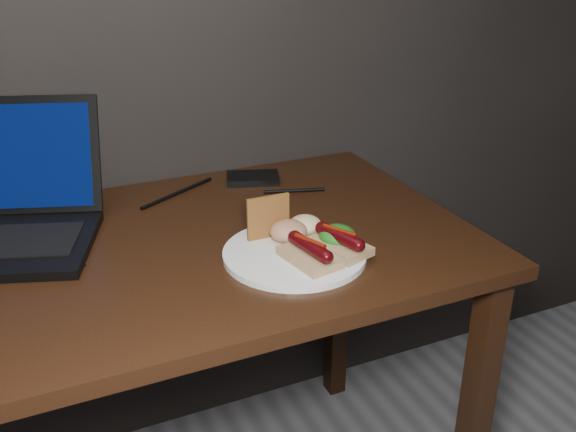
# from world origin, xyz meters

# --- Properties ---
(desk) EXTENTS (1.40, 0.70, 0.75)m
(desk) POSITION_xyz_m (0.00, 1.38, 0.66)
(desk) COLOR black
(desk) RESTS_ON ground
(laptop) EXTENTS (0.43, 0.44, 0.25)m
(laptop) POSITION_xyz_m (-0.17, 1.55, 0.80)
(laptop) COLOR black
(laptop) RESTS_ON desk
(hard_drive) EXTENTS (0.14, 0.11, 0.02)m
(hard_drive) POSITION_xyz_m (0.38, 1.63, 0.76)
(hard_drive) COLOR black
(hard_drive) RESTS_ON desk
(desk_cables) EXTENTS (1.00, 0.32, 0.01)m
(desk_cables) POSITION_xyz_m (0.00, 1.53, 0.75)
(desk_cables) COLOR black
(desk_cables) RESTS_ON desk
(plate) EXTENTS (0.33, 0.33, 0.01)m
(plate) POSITION_xyz_m (0.31, 1.24, 0.76)
(plate) COLOR white
(plate) RESTS_ON desk
(bread_sausage_center) EXTENTS (0.09, 0.13, 0.04)m
(bread_sausage_center) POSITION_xyz_m (0.32, 1.20, 0.78)
(bread_sausage_center) COLOR tan
(bread_sausage_center) RESTS_ON plate
(bread_sausage_right) EXTENTS (0.10, 0.13, 0.04)m
(bread_sausage_right) POSITION_xyz_m (0.39, 1.21, 0.78)
(bread_sausage_right) COLOR tan
(bread_sausage_right) RESTS_ON plate
(crispbread) EXTENTS (0.08, 0.01, 0.08)m
(crispbread) POSITION_xyz_m (0.29, 1.32, 0.80)
(crispbread) COLOR #AF6830
(crispbread) RESTS_ON plate
(salad_greens) EXTENTS (0.07, 0.07, 0.04)m
(salad_greens) POSITION_xyz_m (0.39, 1.23, 0.78)
(salad_greens) COLOR #165611
(salad_greens) RESTS_ON plate
(salsa_mound) EXTENTS (0.07, 0.07, 0.04)m
(salsa_mound) POSITION_xyz_m (0.32, 1.29, 0.78)
(salsa_mound) COLOR #99240F
(salsa_mound) RESTS_ON plate
(coleslaw_mound) EXTENTS (0.06, 0.06, 0.04)m
(coleslaw_mound) POSITION_xyz_m (0.36, 1.30, 0.78)
(coleslaw_mound) COLOR white
(coleslaw_mound) RESTS_ON plate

